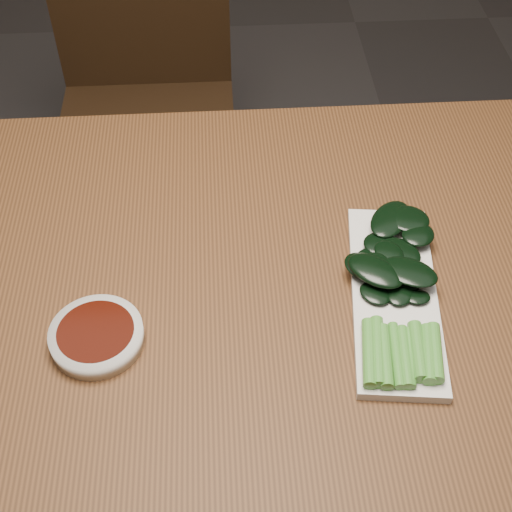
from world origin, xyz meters
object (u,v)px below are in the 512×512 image
(table, at_px, (243,311))
(gai_lan, at_px, (395,286))
(chair_far, at_px, (146,96))
(serving_plate, at_px, (394,296))
(sauce_bowl, at_px, (97,336))

(table, bearing_deg, gai_lan, -12.28)
(gai_lan, bearing_deg, table, 167.72)
(chair_far, height_order, gai_lan, chair_far)
(serving_plate, xyz_separation_m, gai_lan, (-0.00, 0.00, 0.02))
(sauce_bowl, relative_size, serving_plate, 0.36)
(sauce_bowl, distance_m, gai_lan, 0.40)
(sauce_bowl, bearing_deg, serving_plate, 6.59)
(table, height_order, gai_lan, gai_lan)
(chair_far, bearing_deg, sauce_bowl, -89.50)
(chair_far, relative_size, gai_lan, 2.69)
(table, relative_size, chair_far, 1.57)
(table, xyz_separation_m, sauce_bowl, (-0.19, -0.09, 0.08))
(table, bearing_deg, chair_far, 103.42)
(sauce_bowl, bearing_deg, chair_far, 90.34)
(sauce_bowl, relative_size, gai_lan, 0.37)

